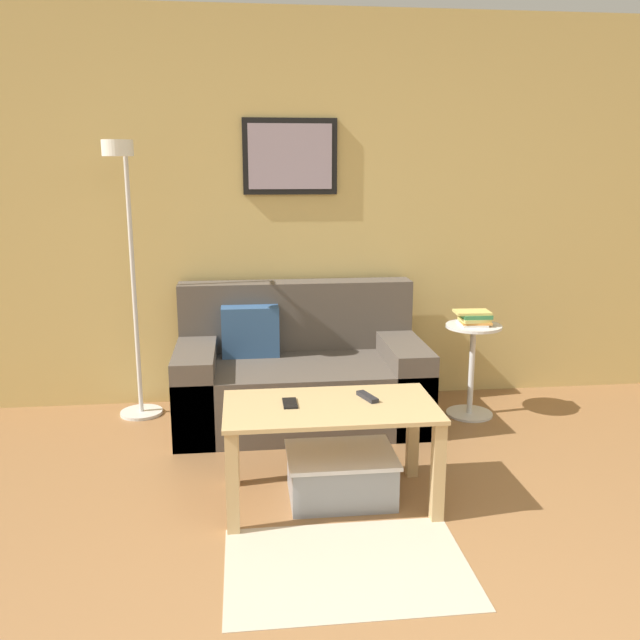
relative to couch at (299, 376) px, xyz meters
name	(u,v)px	position (x,y,z in m)	size (l,w,h in m)	color
wall_back	(332,212)	(0.27, 0.44, 0.99)	(5.60, 0.09, 2.55)	#D6B76B
area_rug	(347,567)	(0.05, -1.67, -0.28)	(0.99, 0.68, 0.01)	#C1B299
couch	(299,376)	(0.00, 0.00, 0.00)	(1.52, 0.85, 0.84)	brown
coffee_table	(330,424)	(0.05, -1.11, 0.11)	(1.00, 0.53, 0.49)	tan
storage_bin	(341,475)	(0.11, -1.08, -0.17)	(0.52, 0.40, 0.23)	gray
floor_lamp	(128,255)	(-1.02, 0.06, 0.78)	(0.27, 0.48, 1.72)	silver
side_table	(472,362)	(1.10, -0.07, 0.07)	(0.35, 0.35, 0.60)	silver
book_stack	(474,318)	(1.10, -0.07, 0.36)	(0.23, 0.19, 0.09)	silver
remote_control	(367,397)	(0.24, -1.05, 0.22)	(0.04, 0.15, 0.02)	#232328
cell_phone	(290,403)	(-0.13, -1.08, 0.21)	(0.07, 0.14, 0.01)	black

